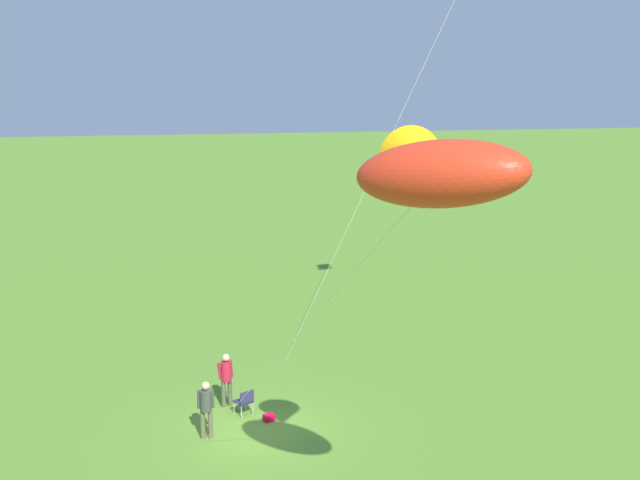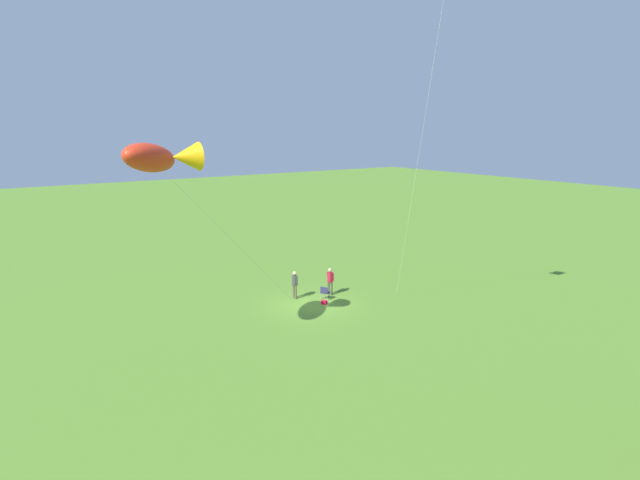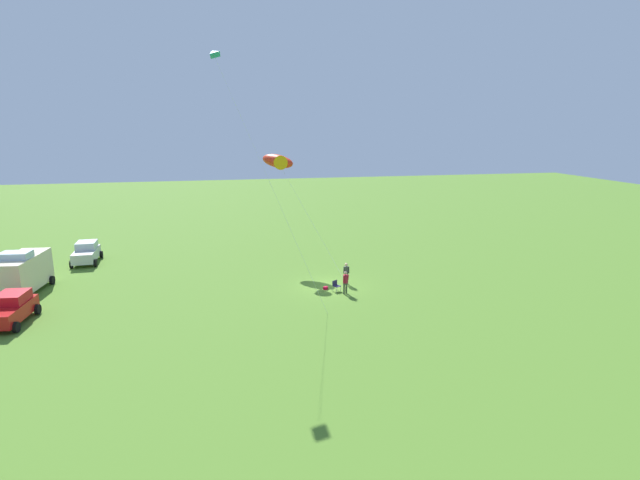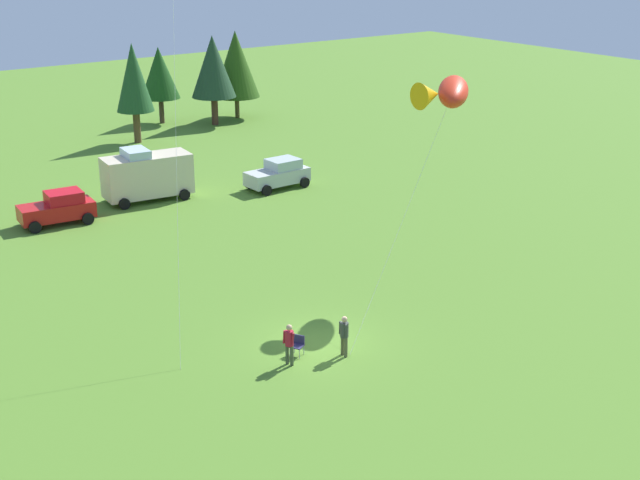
# 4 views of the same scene
# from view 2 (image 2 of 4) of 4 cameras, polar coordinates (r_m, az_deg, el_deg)

# --- Properties ---
(ground_plane) EXTENTS (160.00, 160.00, 0.00)m
(ground_plane) POSITION_cam_2_polar(r_m,az_deg,el_deg) (30.14, -1.06, -7.36)
(ground_plane) COLOR #4F7B27
(person_kite_flyer) EXTENTS (0.35, 0.51, 1.74)m
(person_kite_flyer) POSITION_cam_2_polar(r_m,az_deg,el_deg) (30.87, -2.91, -4.89)
(person_kite_flyer) COLOR brown
(person_kite_flyer) RESTS_ON ground
(folding_chair) EXTENTS (0.66, 0.66, 0.82)m
(folding_chair) POSITION_cam_2_polar(r_m,az_deg,el_deg) (30.84, 0.56, -5.93)
(folding_chair) COLOR #28264C
(folding_chair) RESTS_ON ground
(person_spectator) EXTENTS (0.45, 0.54, 1.74)m
(person_spectator) POSITION_cam_2_polar(r_m,az_deg,el_deg) (31.51, 1.15, -4.51)
(person_spectator) COLOR #434E34
(person_spectator) RESTS_ON ground
(backpack_on_grass) EXTENTS (0.34, 0.39, 0.22)m
(backpack_on_grass) POSITION_cam_2_polar(r_m,az_deg,el_deg) (30.14, 0.48, -7.14)
(backpack_on_grass) COLOR red
(backpack_on_grass) RESTS_ON ground
(kite_large_fish) EXTENTS (10.93, 5.90, 9.93)m
(kite_large_fish) POSITION_cam_2_polar(r_m,az_deg,el_deg) (22.00, -17.95, 8.94)
(kite_large_fish) COLOR red
(kite_large_fish) RESTS_ON ground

